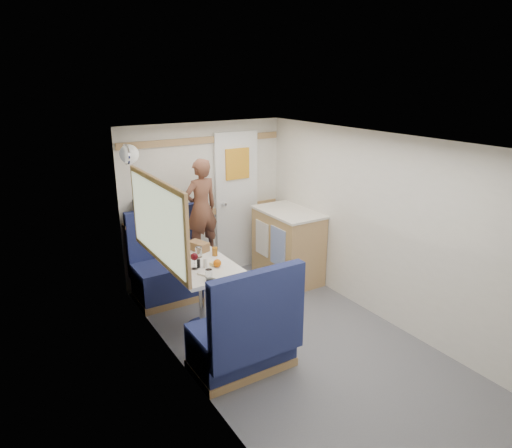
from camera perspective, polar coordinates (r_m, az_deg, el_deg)
floor at (r=4.54m, az=6.91°, el=-15.98°), size 4.50×4.50×0.00m
ceiling at (r=3.81m, az=8.05°, el=9.87°), size 4.50×4.50×0.00m
wall_back at (r=5.89m, az=-6.40°, el=2.85°), size 2.20×0.02×2.00m
wall_left at (r=3.53m, az=-6.75°, el=-7.76°), size 0.02×4.50×2.00m
wall_right at (r=4.80m, az=17.73°, el=-1.44°), size 0.02×4.50×2.00m
oak_trim_low at (r=5.91m, az=-6.26°, el=1.40°), size 2.15×0.02×0.08m
oak_trim_high at (r=5.72m, az=-6.58°, el=10.37°), size 2.15×0.02×0.08m
side_window at (r=4.32m, az=-12.29°, el=0.36°), size 0.04×1.30×0.72m
rear_door at (r=6.07m, az=-2.42°, el=3.12°), size 0.62×0.12×1.86m
dinette_table at (r=4.71m, az=-6.79°, el=-6.76°), size 0.62×0.92×0.72m
bench_far at (r=5.55m, az=-10.51°, el=-6.00°), size 0.90×0.59×1.05m
bench_near at (r=4.16m, az=-1.41°, el=-14.40°), size 0.90×0.59×1.05m
ledge at (r=5.57m, az=-11.81°, el=0.40°), size 0.90×0.14×0.04m
dome_light at (r=5.01m, az=-15.59°, el=8.41°), size 0.20×0.20×0.20m
galley_counter at (r=5.87m, az=3.99°, el=-2.60°), size 0.57×0.92×0.92m
person at (r=5.43m, az=-6.87°, el=1.97°), size 0.46×0.34×1.18m
duffel_bag at (r=5.52m, az=-12.25°, el=1.79°), size 0.56×0.32×0.25m
tray at (r=4.40m, az=-4.42°, el=-6.14°), size 0.40×0.44×0.02m
orange_fruit at (r=4.51m, az=-4.87°, el=-4.89°), size 0.08×0.08×0.08m
cheese_block at (r=4.56m, az=-5.11°, el=-4.94°), size 0.11×0.08×0.04m
wine_glass at (r=4.50m, az=-7.72°, el=-4.15°), size 0.08×0.08×0.17m
tumbler_left at (r=4.28m, az=-5.91°, el=-6.33°), size 0.06×0.06×0.10m
tumbler_mid at (r=4.92m, az=-9.00°, el=-3.05°), size 0.07×0.07×0.12m
tumbler_right at (r=4.81m, az=-7.16°, el=-3.49°), size 0.07×0.07×0.11m
beer_glass at (r=4.84m, az=-5.17°, el=-3.45°), size 0.06×0.06×0.09m
pepper_grinder at (r=4.56m, az=-7.19°, el=-4.90°), size 0.03×0.03×0.09m
salt_grinder at (r=4.55m, az=-6.36°, el=-4.87°), size 0.04×0.04×0.09m
bread_loaf at (r=5.00m, az=-7.19°, el=-2.76°), size 0.19×0.26×0.10m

